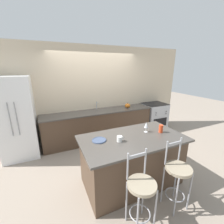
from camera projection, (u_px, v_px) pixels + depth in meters
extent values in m
plane|color=gray|center=(104.00, 144.00, 4.27)|extent=(18.00, 18.00, 0.00)
cube|color=beige|center=(95.00, 93.00, 4.47)|extent=(6.00, 0.07, 2.70)
cube|color=#4C3828|center=(99.00, 126.00, 4.46)|extent=(3.16, 0.62, 0.86)
cube|color=#47423D|center=(99.00, 111.00, 4.33)|extent=(3.20, 0.66, 0.03)
cube|color=black|center=(99.00, 111.00, 4.33)|extent=(0.56, 0.34, 0.01)
cylinder|color=#ADAFB5|center=(97.00, 105.00, 4.48)|extent=(0.02, 0.02, 0.22)
cylinder|color=#ADAFB5|center=(97.00, 103.00, 4.40)|extent=(0.02, 0.12, 0.02)
cube|color=#4C3828|center=(132.00, 161.00, 2.76)|extent=(1.72, 0.89, 0.88)
cube|color=#47423D|center=(133.00, 138.00, 2.62)|extent=(1.84, 1.01, 0.03)
cube|color=white|center=(17.00, 119.00, 3.46)|extent=(0.77, 0.70, 1.92)
cylinder|color=#939399|center=(10.00, 120.00, 3.09)|extent=(0.02, 0.02, 0.73)
cylinder|color=#939399|center=(17.00, 119.00, 3.14)|extent=(0.02, 0.02, 0.73)
cube|color=#ADAFB5|center=(154.00, 117.00, 5.21)|extent=(0.75, 0.64, 0.90)
cube|color=black|center=(160.00, 122.00, 4.96)|extent=(0.54, 0.01, 0.29)
cube|color=black|center=(155.00, 104.00, 5.08)|extent=(0.75, 0.64, 0.02)
cylinder|color=black|center=(156.00, 113.00, 4.77)|extent=(0.03, 0.02, 0.03)
cylinder|color=black|center=(166.00, 111.00, 4.93)|extent=(0.03, 0.02, 0.03)
cylinder|color=black|center=(156.00, 115.00, 4.79)|extent=(0.03, 0.02, 0.03)
cylinder|color=black|center=(166.00, 113.00, 4.95)|extent=(0.03, 0.02, 0.03)
cylinder|color=#99999E|center=(137.00, 219.00, 1.81)|extent=(0.02, 0.02, 0.66)
cylinder|color=#99999E|center=(155.00, 211.00, 1.92)|extent=(0.02, 0.02, 0.66)
cylinder|color=#99999E|center=(126.00, 202.00, 2.05)|extent=(0.02, 0.02, 0.66)
cylinder|color=#99999E|center=(143.00, 195.00, 2.16)|extent=(0.02, 0.02, 0.66)
torus|color=#99999E|center=(140.00, 213.00, 2.02)|extent=(0.29, 0.29, 0.02)
cylinder|color=gray|center=(142.00, 185.00, 1.88)|extent=(0.38, 0.38, 0.04)
cylinder|color=#99999E|center=(128.00, 167.00, 1.89)|extent=(0.02, 0.02, 0.39)
cylinder|color=#99999E|center=(145.00, 161.00, 1.99)|extent=(0.02, 0.02, 0.39)
cube|color=#99999E|center=(137.00, 156.00, 1.90)|extent=(0.27, 0.02, 0.04)
cylinder|color=#99999E|center=(176.00, 198.00, 2.11)|extent=(0.02, 0.02, 0.66)
cylinder|color=#99999E|center=(190.00, 192.00, 2.22)|extent=(0.02, 0.02, 0.66)
cylinder|color=#99999E|center=(163.00, 185.00, 2.35)|extent=(0.02, 0.02, 0.66)
cylinder|color=#99999E|center=(175.00, 180.00, 2.45)|extent=(0.02, 0.02, 0.66)
torus|color=#99999E|center=(175.00, 194.00, 2.32)|extent=(0.29, 0.29, 0.02)
cylinder|color=gray|center=(179.00, 169.00, 2.18)|extent=(0.38, 0.38, 0.04)
cylinder|color=#99999E|center=(166.00, 153.00, 2.18)|extent=(0.02, 0.02, 0.39)
cylinder|color=#99999E|center=(180.00, 149.00, 2.29)|extent=(0.02, 0.02, 0.39)
cube|color=#99999E|center=(174.00, 144.00, 2.20)|extent=(0.27, 0.02, 0.04)
cylinder|color=#425170|center=(99.00, 140.00, 2.51)|extent=(0.24, 0.24, 0.01)
torus|color=#425170|center=(99.00, 140.00, 2.51)|extent=(0.23, 0.23, 0.01)
cylinder|color=white|center=(146.00, 132.00, 2.85)|extent=(0.07, 0.07, 0.00)
cylinder|color=white|center=(146.00, 130.00, 2.83)|extent=(0.01, 0.01, 0.09)
cone|color=white|center=(146.00, 125.00, 2.81)|extent=(0.07, 0.07, 0.10)
cylinder|color=white|center=(120.00, 139.00, 2.47)|extent=(0.09, 0.09, 0.09)
torus|color=white|center=(122.00, 138.00, 2.49)|extent=(0.06, 0.01, 0.06)
cylinder|color=red|center=(161.00, 129.00, 2.81)|extent=(0.07, 0.07, 0.15)
ellipsoid|color=orange|center=(127.00, 106.00, 4.64)|extent=(0.16, 0.16, 0.13)
cylinder|color=brown|center=(128.00, 103.00, 4.62)|extent=(0.02, 0.02, 0.02)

